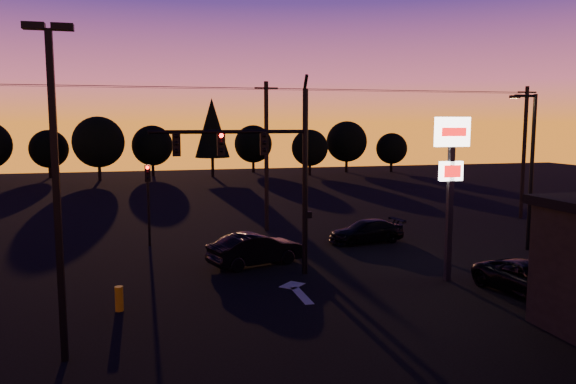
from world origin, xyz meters
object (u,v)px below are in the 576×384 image
streetlight (530,165)px  parking_lot_light (56,172)px  traffic_signal_mast (269,162)px  car_right (366,231)px  bollard (119,299)px  car_mid (256,249)px  secondary_signal (148,193)px  suv_parked (530,279)px  pylon_sign (451,163)px

streetlight → parking_lot_light: bearing=-158.3°
traffic_signal_mast → car_right: bearing=38.7°
parking_lot_light → car_right: parking_lot_light is taller
bollard → car_mid: size_ratio=0.20×
secondary_signal → streetlight: 19.89m
parking_lot_light → car_mid: (7.25, 9.03, -4.53)m
bollard → suv_parked: size_ratio=0.20×
traffic_signal_mast → suv_parked: (9.08, -5.11, -4.31)m
bollard → car_right: size_ratio=0.21×
car_mid → secondary_signal: bearing=22.6°
pylon_sign → car_mid: bearing=148.0°
traffic_signal_mast → parking_lot_light: (-7.40, -6.99, 0.33)m
traffic_signal_mast → streetlight: (14.01, 1.51, -0.52)m
secondary_signal → bollard: secondary_signal is taller
pylon_sign → car_mid: size_ratio=1.51×
secondary_signal → traffic_signal_mast: bearing=-56.8°
secondary_signal → pylon_sign: 15.75m
traffic_signal_mast → pylon_sign: (7.10, -2.49, -0.02)m
bollard → streetlight: bearing=12.8°
secondary_signal → bollard: 10.90m
car_right → car_mid: bearing=-71.1°
parking_lot_light → bollard: size_ratio=10.36×
traffic_signal_mast → car_right: traffic_signal_mast is taller
bollard → car_mid: (5.93, 5.10, 0.30)m
traffic_signal_mast → secondary_signal: size_ratio=1.97×
car_mid → suv_parked: size_ratio=1.00×
car_right → suv_parked: bearing=5.9°
traffic_signal_mast → suv_parked: traffic_signal_mast is taller
parking_lot_light → car_right: size_ratio=2.14×
secondary_signal → bollard: (-1.19, -10.56, -2.42)m
traffic_signal_mast → streetlight: bearing=6.1°
traffic_signal_mast → pylon_sign: traffic_signal_mast is taller
traffic_signal_mast → car_mid: 4.67m
secondary_signal → car_right: secondary_signal is taller
pylon_sign → suv_parked: size_ratio=1.51×
traffic_signal_mast → car_mid: traffic_signal_mast is taller
car_mid → suv_parked: car_mid is taller
suv_parked → bollard: bearing=162.1°
parking_lot_light → car_right: 19.32m
streetlight → bollard: bearing=-167.2°
secondary_signal → car_right: (11.60, -2.13, -2.24)m
car_mid → car_right: bearing=-82.6°
pylon_sign → streetlight: streetlight is taller
parking_lot_light → streetlight: size_ratio=1.14×
car_right → suv_parked: 10.74m
secondary_signal → suv_parked: 18.96m
secondary_signal → suv_parked: bearing=-42.0°
traffic_signal_mast → streetlight: size_ratio=1.07×
streetlight → traffic_signal_mast: bearing=-173.9°
secondary_signal → pylon_sign: pylon_sign is taller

